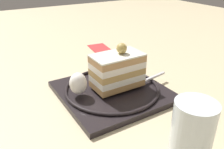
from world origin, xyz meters
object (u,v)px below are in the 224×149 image
dessert_plate (112,90)px  fork (148,79)px  drink_glass_near (190,145)px  folded_napkin (101,49)px  cake_slice (117,70)px  whipped_cream_dollop (78,83)px

dessert_plate → fork: bearing=79.4°
fork → drink_glass_near: 0.25m
folded_napkin → dessert_plate: bearing=-22.9°
cake_slice → folded_napkin: 0.31m
cake_slice → fork: (0.02, 0.08, -0.04)m
whipped_cream_dollop → folded_napkin: whipped_cream_dollop is taller
fork → drink_glass_near: size_ratio=0.95×
fork → folded_napkin: fork is taller
folded_napkin → drink_glass_near: bearing=-15.1°
folded_napkin → fork: bearing=-5.9°
dessert_plate → fork: fork is taller
dessert_plate → folded_napkin: size_ratio=2.07×
fork → drink_glass_near: drink_glass_near is taller
whipped_cream_dollop → drink_glass_near: 0.26m
drink_glass_near → folded_napkin: bearing=164.9°
dessert_plate → whipped_cream_dollop: (-0.01, -0.08, 0.03)m
cake_slice → fork: bearing=78.4°
cake_slice → whipped_cream_dollop: cake_slice is taller
fork → dessert_plate: bearing=-100.6°
drink_glass_near → folded_napkin: (-0.52, 0.14, -0.05)m
fork → folded_napkin: size_ratio=1.01×
whipped_cream_dollop → fork: bearing=81.0°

